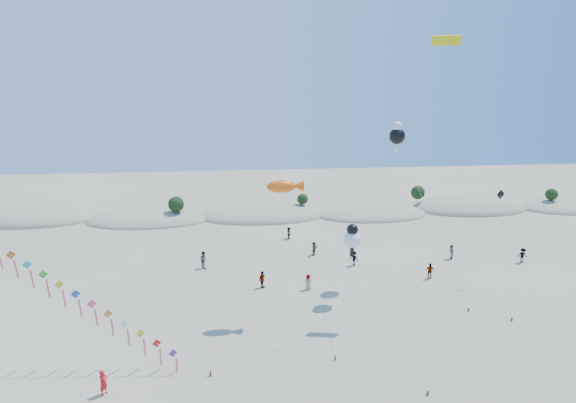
{
  "coord_description": "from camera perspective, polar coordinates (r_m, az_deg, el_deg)",
  "views": [
    {
      "loc": [
        -3.11,
        -22.29,
        19.86
      ],
      "look_at": [
        0.62,
        14.0,
        10.24
      ],
      "focal_mm": 30.0,
      "sensor_mm": 36.0,
      "label": 1
    }
  ],
  "objects": [
    {
      "name": "cartoon_kite_high",
      "position": [
        47.28,
        12.83,
        7.75
      ],
      "size": [
        5.51,
        9.2,
        15.64
      ],
      "color": "#3F2D1E",
      "rests_on": "ground"
    },
    {
      "name": "flyer_foreground",
      "position": [
        34.84,
        -21.03,
        -19.38
      ],
      "size": [
        0.64,
        0.75,
        1.73
      ],
      "primitive_type": "imported",
      "rotation": [
        0.0,
        0.0,
        1.14
      ],
      "color": "red",
      "rests_on": "ground"
    },
    {
      "name": "fish_kite",
      "position": [
        38.95,
        -0.29,
        1.77
      ],
      "size": [
        9.54,
        12.82,
        11.66
      ],
      "color": "#3F2D1E",
      "rests_on": "ground"
    },
    {
      "name": "beachgoers",
      "position": [
        52.67,
        6.78,
        -6.54
      ],
      "size": [
        35.61,
        15.92,
        1.85
      ],
      "color": "slate",
      "rests_on": "ground"
    },
    {
      "name": "dune_ridge",
      "position": [
        70.38,
        -2.24,
        -1.54
      ],
      "size": [
        145.3,
        11.49,
        5.57
      ],
      "color": "gray",
      "rests_on": "ground"
    },
    {
      "name": "kite_train",
      "position": [
        38.44,
        -30.53,
        -5.24
      ],
      "size": [
        26.1,
        7.27,
        16.03
      ],
      "color": "#3F2D1E",
      "rests_on": "ground"
    },
    {
      "name": "parafoil_kite",
      "position": [
        43.14,
        18.59,
        17.02
      ],
      "size": [
        8.58,
        15.53,
        23.01
      ],
      "color": "#3F2D1E",
      "rests_on": "ground"
    },
    {
      "name": "cartoon_kite_low",
      "position": [
        42.97,
        7.61,
        -4.25
      ],
      "size": [
        4.07,
        10.24,
        7.2
      ],
      "color": "#3F2D1E",
      "rests_on": "ground"
    },
    {
      "name": "dark_kite",
      "position": [
        48.95,
        24.16,
        -2.59
      ],
      "size": [
        3.3,
        8.77,
        9.2
      ],
      "color": "#3F2D1E",
      "rests_on": "ground"
    }
  ]
}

